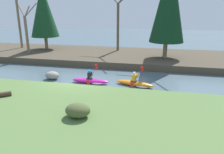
# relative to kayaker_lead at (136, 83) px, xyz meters

# --- Properties ---
(ground_plane) EXTENTS (90.00, 90.00, 0.00)m
(ground_plane) POSITION_rel_kayaker_lead_xyz_m (-3.51, -1.70, -0.20)
(ground_plane) COLOR #4C606B
(riverbank_near) EXTENTS (44.00, 7.86, 0.88)m
(riverbank_near) POSITION_rel_kayaker_lead_xyz_m (-3.51, -6.79, 0.24)
(riverbank_near) COLOR #56753D
(riverbank_near) RESTS_ON ground
(riverbank_far) EXTENTS (44.00, 8.11, 0.61)m
(riverbank_far) POSITION_rel_kayaker_lead_xyz_m (-3.51, 7.89, 0.11)
(riverbank_far) COLOR #4C4233
(riverbank_far) RESTS_ON ground
(conifer_tree_far_left) EXTENTS (3.13, 3.13, 7.24)m
(conifer_tree_far_left) POSITION_rel_kayaker_lead_xyz_m (-11.46, 8.80, 4.75)
(conifer_tree_far_left) COLOR #7A664C
(conifer_tree_far_left) RESTS_ON riverbank_far
(conifer_tree_left) EXTENTS (3.21, 3.21, 8.98)m
(conifer_tree_left) POSITION_rel_kayaker_lead_xyz_m (1.99, 6.92, 5.65)
(conifer_tree_left) COLOR #7A664C
(conifer_tree_left) RESTS_ON riverbank_far
(bare_tree_upstream) EXTENTS (4.33, 4.28, 7.92)m
(bare_tree_upstream) POSITION_rel_kayaker_lead_xyz_m (-14.87, 9.18, 4.14)
(bare_tree_upstream) COLOR #7A664C
(bare_tree_upstream) RESTS_ON riverbank_far
(bare_tree_mid_upstream) EXTENTS (2.85, 2.81, 5.10)m
(bare_tree_mid_upstream) POSITION_rel_kayaker_lead_xyz_m (-12.08, 6.15, 2.82)
(bare_tree_mid_upstream) COLOR #7A664C
(bare_tree_mid_upstream) RESTS_ON riverbank_far
(bare_tree_mid_downstream) EXTENTS (3.76, 3.72, 6.84)m
(bare_tree_mid_downstream) POSITION_rel_kayaker_lead_xyz_m (-3.15, 9.82, 3.63)
(bare_tree_mid_downstream) COLOR brown
(bare_tree_mid_downstream) RESTS_ON riverbank_far
(bare_tree_downstream) EXTENTS (4.35, 4.30, 7.97)m
(bare_tree_downstream) POSITION_rel_kayaker_lead_xyz_m (1.95, 7.52, 4.16)
(bare_tree_downstream) COLOR #7A664C
(bare_tree_downstream) RESTS_ON riverbank_far
(shrub_clump_far_end) EXTENTS (1.05, 0.88, 0.57)m
(shrub_clump_far_end) POSITION_rel_kayaker_lead_xyz_m (-1.70, -6.68, 0.97)
(shrub_clump_far_end) COLOR #4C562D
(shrub_clump_far_end) RESTS_ON riverbank_near
(kayaker_lead) EXTENTS (2.78, 2.05, 1.20)m
(kayaker_lead) POSITION_rel_kayaker_lead_xyz_m (0.00, 0.00, 0.00)
(kayaker_lead) COLOR orange
(kayaker_lead) RESTS_ON ground
(kayaker_middle) EXTENTS (2.77, 2.06, 1.20)m
(kayaker_middle) POSITION_rel_kayaker_lead_xyz_m (-3.19, -0.10, 0.00)
(kayaker_middle) COLOR #C61999
(kayaker_middle) RESTS_ON ground
(boulder_midstream) EXTENTS (1.07, 0.84, 0.60)m
(boulder_midstream) POSITION_rel_kayaker_lead_xyz_m (-6.41, 0.17, 0.10)
(boulder_midstream) COLOR gray
(boulder_midstream) RESTS_ON ground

